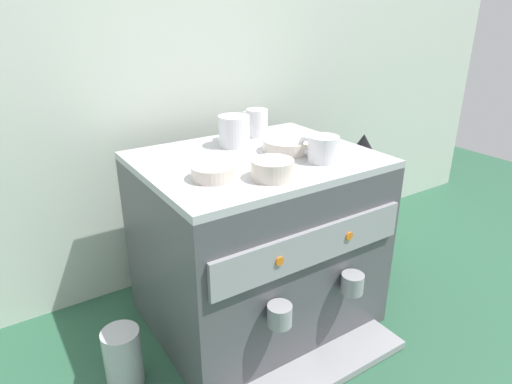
# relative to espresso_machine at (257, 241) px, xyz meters

# --- Properties ---
(ground_plane) EXTENTS (4.00, 4.00, 0.00)m
(ground_plane) POSITION_rel_espresso_machine_xyz_m (0.00, 0.00, -0.24)
(ground_plane) COLOR #28563D
(tiled_backsplash_wall) EXTENTS (2.80, 0.03, 1.12)m
(tiled_backsplash_wall) POSITION_rel_espresso_machine_xyz_m (0.00, 0.35, 0.32)
(tiled_backsplash_wall) COLOR silver
(tiled_backsplash_wall) RESTS_ON ground_plane
(espresso_machine) EXTENTS (0.58, 0.58, 0.49)m
(espresso_machine) POSITION_rel_espresso_machine_xyz_m (0.00, 0.00, 0.00)
(espresso_machine) COLOR #4C4C51
(espresso_machine) RESTS_ON ground_plane
(ceramic_cup_0) EXTENTS (0.06, 0.10, 0.08)m
(ceramic_cup_0) POSITION_rel_espresso_machine_xyz_m (0.11, 0.17, 0.28)
(ceramic_cup_0) COLOR white
(ceramic_cup_0) RESTS_ON espresso_machine
(ceramic_cup_1) EXTENTS (0.08, 0.13, 0.08)m
(ceramic_cup_1) POSITION_rel_espresso_machine_xyz_m (-0.00, 0.12, 0.29)
(ceramic_cup_1) COLOR white
(ceramic_cup_1) RESTS_ON espresso_machine
(ceramic_cup_2) EXTENTS (0.08, 0.11, 0.06)m
(ceramic_cup_2) POSITION_rel_espresso_machine_xyz_m (0.11, -0.12, 0.28)
(ceramic_cup_2) COLOR white
(ceramic_cup_2) RESTS_ON espresso_machine
(ceramic_bowl_0) EXTENTS (0.10, 0.10, 0.03)m
(ceramic_bowl_0) POSITION_rel_espresso_machine_xyz_m (-0.17, -0.08, 0.26)
(ceramic_bowl_0) COLOR beige
(ceramic_bowl_0) RESTS_ON espresso_machine
(ceramic_bowl_1) EXTENTS (0.13, 0.13, 0.03)m
(ceramic_bowl_1) POSITION_rel_espresso_machine_xyz_m (0.09, -0.01, 0.26)
(ceramic_bowl_1) COLOR beige
(ceramic_bowl_1) RESTS_ON espresso_machine
(ceramic_bowl_2) EXTENTS (0.10, 0.10, 0.04)m
(ceramic_bowl_2) POSITION_rel_espresso_machine_xyz_m (-0.06, -0.15, 0.27)
(ceramic_bowl_2) COLOR beige
(ceramic_bowl_2) RESTS_ON espresso_machine
(coffee_grinder) EXTENTS (0.16, 0.16, 0.47)m
(coffee_grinder) POSITION_rel_espresso_machine_xyz_m (0.44, 0.05, -0.02)
(coffee_grinder) COLOR #333338
(coffee_grinder) RESTS_ON ground_plane
(milk_pitcher) EXTENTS (0.09, 0.09, 0.15)m
(milk_pitcher) POSITION_rel_espresso_machine_xyz_m (-0.41, -0.04, -0.17)
(milk_pitcher) COLOR #B7B7BC
(milk_pitcher) RESTS_ON ground_plane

